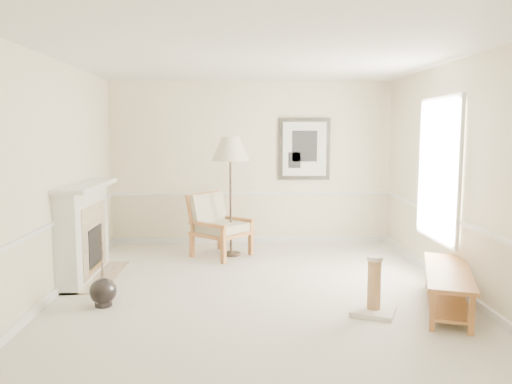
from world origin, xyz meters
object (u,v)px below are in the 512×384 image
bench (448,283)px  scratching_post (374,296)px  floor_vase (103,292)px  armchair (216,222)px  floor_lamp (230,152)px

bench → scratching_post: 0.89m
floor_vase → armchair: bearing=63.0°
floor_lamp → scratching_post: bearing=-59.3°
floor_vase → scratching_post: bearing=-6.6°
armchair → scratching_post: size_ratio=1.72×
floor_vase → floor_lamp: 3.16m
armchair → scratching_post: (1.85, -2.73, -0.34)m
armchair → floor_lamp: 1.16m
floor_lamp → bench: size_ratio=1.16×
floor_lamp → bench: bearing=-46.3°
armchair → scratching_post: armchair is taller
armchair → bench: armchair is taller
floor_vase → armchair: 2.69m
scratching_post → floor_lamp: bearing=120.7°
scratching_post → armchair: bearing=124.1°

